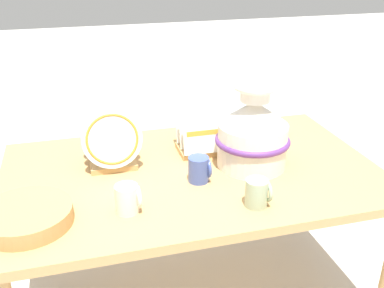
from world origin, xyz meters
The scene contains 9 objects.
display_table centered at (0.00, 0.00, 0.57)m, with size 1.44×0.87×0.63m.
ceramic_vase centered at (0.24, -0.02, 0.77)m, with size 0.29×0.29×0.34m.
dish_rack_round_plates centered at (-0.29, 0.11, 0.73)m, with size 0.23×0.17×0.25m.
dish_rack_square_plates centered at (0.07, 0.15, 0.69)m, with size 0.18×0.16×0.20m.
wicker_charger_stack centered at (-0.60, -0.21, 0.66)m, with size 0.29×0.29×0.05m.
mug_cobalt_glaze centered at (0.00, -0.09, 0.68)m, with size 0.08×0.08×0.10m.
mug_cream_glaze centered at (-0.28, -0.23, 0.68)m, with size 0.08×0.08×0.10m.
mug_sage_glaze centered at (0.14, -0.30, 0.68)m, with size 0.08×0.08×0.10m.
fruit_bowl centered at (0.42, 0.21, 0.66)m, with size 0.16×0.16×0.09m.
Camera 1 is at (-0.40, -1.49, 1.44)m, focal length 42.00 mm.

